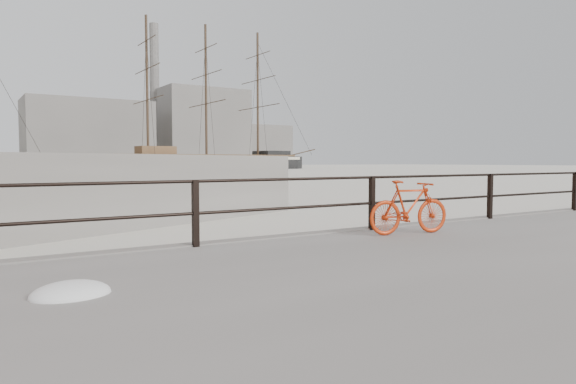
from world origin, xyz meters
TOP-DOWN VIEW (x-y plane):
  - ground at (0.00, 0.00)m, footprint 400.00×400.00m
  - guardrail at (0.00, -0.15)m, footprint 28.00×0.10m
  - bicycle at (-3.34, -0.93)m, footprint 1.59×0.55m
  - barque_black at (32.83, 90.13)m, footprint 53.69×18.26m
  - industrial_west at (20.00, 140.00)m, footprint 32.00×18.00m
  - industrial_mid at (55.00, 145.00)m, footprint 26.00×20.00m
  - industrial_east at (78.00, 150.00)m, footprint 20.00×16.00m
  - smokestack at (42.00, 150.00)m, footprint 2.80×2.80m

SIDE VIEW (x-z plane):
  - ground at x=0.00m, z-range 0.00..0.00m
  - barque_black at x=32.83m, z-range -15.35..15.35m
  - bicycle at x=-3.34m, z-range 0.35..1.30m
  - guardrail at x=0.00m, z-range 0.35..1.35m
  - industrial_east at x=78.00m, z-range 0.00..14.00m
  - industrial_west at x=20.00m, z-range 0.00..18.00m
  - industrial_mid at x=55.00m, z-range 0.00..24.00m
  - smokestack at x=42.00m, z-range 0.00..44.00m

